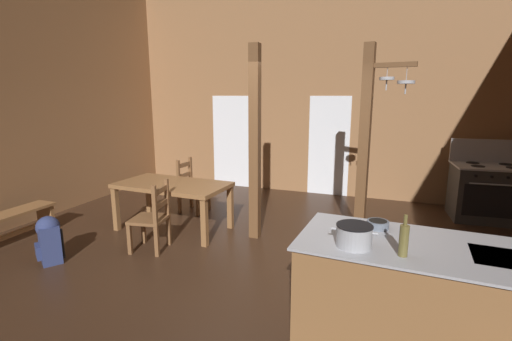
% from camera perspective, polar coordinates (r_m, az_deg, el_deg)
% --- Properties ---
extents(ground_plane, '(8.64, 8.52, 0.10)m').
position_cam_1_polar(ground_plane, '(4.50, -2.66, -16.26)').
color(ground_plane, '#382316').
extents(wall_back, '(8.64, 0.14, 4.40)m').
position_cam_1_polar(wall_back, '(7.74, 8.87, 12.63)').
color(wall_back, '#93663F').
rests_on(wall_back, ground_plane).
extents(glazed_door_back_left, '(1.00, 0.01, 2.05)m').
position_cam_1_polar(glazed_door_back_left, '(8.27, -3.58, 4.53)').
color(glazed_door_back_left, white).
rests_on(glazed_door_back_left, ground_plane).
extents(glazed_panel_back_right, '(0.84, 0.01, 2.05)m').
position_cam_1_polar(glazed_panel_back_right, '(7.66, 11.36, 3.75)').
color(glazed_panel_back_right, white).
rests_on(glazed_panel_back_right, ground_plane).
extents(kitchen_island, '(2.21, 1.08, 0.90)m').
position_cam_1_polar(kitchen_island, '(3.39, 26.12, -17.87)').
color(kitchen_island, olive).
rests_on(kitchen_island, ground_plane).
extents(stove_range, '(1.20, 0.89, 1.32)m').
position_cam_1_polar(stove_range, '(7.20, 32.73, -2.83)').
color(stove_range, '#313131').
rests_on(stove_range, ground_plane).
extents(support_post_with_pot_rack, '(0.68, 0.27, 2.75)m').
position_cam_1_polar(support_post_with_pot_rack, '(5.26, 17.08, 4.90)').
color(support_post_with_pot_rack, brown).
rests_on(support_post_with_pot_rack, ground_plane).
extents(support_post_center, '(0.14, 0.14, 2.75)m').
position_cam_1_polar(support_post_center, '(5.13, -0.18, 4.05)').
color(support_post_center, brown).
rests_on(support_post_center, ground_plane).
extents(dining_table, '(1.74, 0.98, 0.74)m').
position_cam_1_polar(dining_table, '(5.72, -12.97, -2.81)').
color(dining_table, olive).
rests_on(dining_table, ground_plane).
extents(ladderback_chair_near_window, '(0.51, 0.51, 0.95)m').
position_cam_1_polar(ladderback_chair_near_window, '(5.08, -15.98, -7.18)').
color(ladderback_chair_near_window, brown).
rests_on(ladderback_chair_near_window, ground_plane).
extents(ladderback_chair_by_post, '(0.46, 0.46, 0.95)m').
position_cam_1_polar(ladderback_chair_by_post, '(6.62, -10.12, -2.50)').
color(ladderback_chair_by_post, brown).
rests_on(ladderback_chair_by_post, ground_plane).
extents(backpack, '(0.39, 0.38, 0.60)m').
position_cam_1_polar(backpack, '(5.27, -29.79, -9.20)').
color(backpack, navy).
rests_on(backpack, ground_plane).
extents(stockpot_on_counter, '(0.35, 0.28, 0.18)m').
position_cam_1_polar(stockpot_on_counter, '(2.97, 15.18, -9.86)').
color(stockpot_on_counter, '#A8AAB2').
rests_on(stockpot_on_counter, kitchen_island).
extents(mixing_bowl_on_counter, '(0.19, 0.19, 0.07)m').
position_cam_1_polar(mixing_bowl_on_counter, '(3.43, 18.60, -8.03)').
color(mixing_bowl_on_counter, slate).
rests_on(mixing_bowl_on_counter, kitchen_island).
extents(bottle_tall_on_counter, '(0.07, 0.07, 0.32)m').
position_cam_1_polar(bottle_tall_on_counter, '(2.90, 22.22, -10.04)').
color(bottle_tall_on_counter, brown).
rests_on(bottle_tall_on_counter, kitchen_island).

